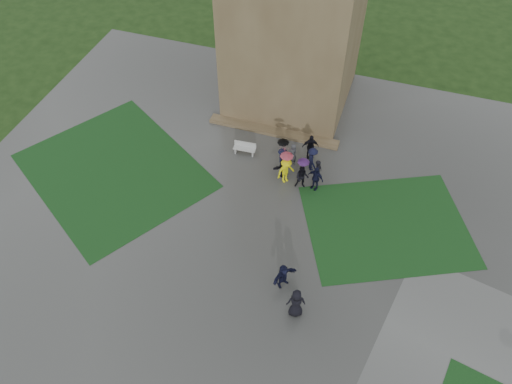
% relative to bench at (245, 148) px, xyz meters
% --- Properties ---
extents(ground, '(120.00, 120.00, 0.00)m').
position_rel_bench_xyz_m(ground, '(1.18, -8.13, -0.45)').
color(ground, black).
extents(plaza, '(34.00, 34.00, 0.02)m').
position_rel_bench_xyz_m(plaza, '(1.18, -6.13, -0.44)').
color(plaza, '#373735').
rests_on(plaza, ground).
extents(lawn_inset_left, '(14.10, 13.46, 0.01)m').
position_rel_bench_xyz_m(lawn_inset_left, '(-7.32, -4.13, -0.43)').
color(lawn_inset_left, '#123314').
rests_on(lawn_inset_left, plaza).
extents(lawn_inset_right, '(11.12, 10.15, 0.01)m').
position_rel_bench_xyz_m(lawn_inset_right, '(9.68, -3.13, -0.43)').
color(lawn_inset_right, '#123314').
rests_on(lawn_inset_right, plaza).
extents(tower_plinth, '(9.00, 0.80, 0.22)m').
position_rel_bench_xyz_m(tower_plinth, '(1.18, 2.47, -0.32)').
color(tower_plinth, brown).
rests_on(tower_plinth, plaza).
extents(bench, '(1.47, 0.55, 0.84)m').
position_rel_bench_xyz_m(bench, '(0.00, 0.00, 0.00)').
color(bench, '#B7B6B2').
rests_on(bench, plaza).
extents(visitor_cluster, '(3.35, 3.66, 2.35)m').
position_rel_bench_xyz_m(visitor_cluster, '(3.72, -0.81, 0.60)').
color(visitor_cluster, black).
rests_on(visitor_cluster, plaza).
extents(pedestrian_mid, '(1.27, 1.51, 1.59)m').
position_rel_bench_xyz_m(pedestrian_mid, '(5.10, -8.68, 0.36)').
color(pedestrian_mid, black).
rests_on(pedestrian_mid, plaza).
extents(pedestrian_near, '(1.10, 0.92, 1.92)m').
position_rel_bench_xyz_m(pedestrian_near, '(6.15, -10.06, 0.53)').
color(pedestrian_near, black).
rests_on(pedestrian_near, plaza).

